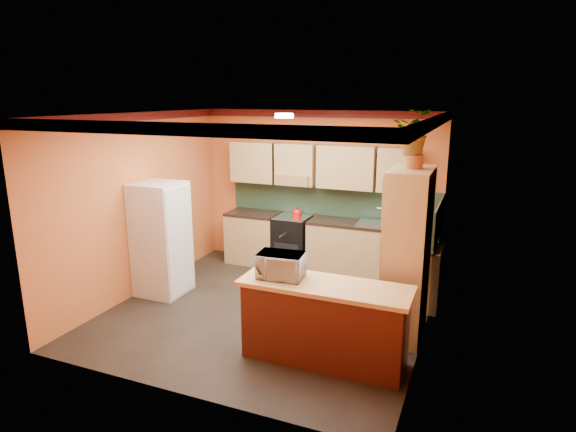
% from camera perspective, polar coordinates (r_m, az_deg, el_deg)
% --- Properties ---
extents(room_shell, '(4.24, 4.24, 2.72)m').
position_cam_1_polar(room_shell, '(6.53, -1.36, 6.68)').
color(room_shell, black).
rests_on(room_shell, ground).
extents(base_cabinets_back, '(3.65, 0.60, 0.88)m').
position_cam_1_polar(base_cabinets_back, '(8.19, 4.62, -3.67)').
color(base_cabinets_back, '#A28A55').
rests_on(base_cabinets_back, ground).
extents(countertop_back, '(3.65, 0.62, 0.04)m').
position_cam_1_polar(countertop_back, '(8.07, 4.68, -0.55)').
color(countertop_back, black).
rests_on(countertop_back, base_cabinets_back).
extents(stove, '(0.58, 0.58, 0.91)m').
position_cam_1_polar(stove, '(8.39, 0.55, -3.09)').
color(stove, black).
rests_on(stove, ground).
extents(kettle, '(0.19, 0.19, 0.18)m').
position_cam_1_polar(kettle, '(8.16, 1.08, 0.39)').
color(kettle, '#B00E0B').
rests_on(kettle, stove).
extents(sink, '(0.48, 0.40, 0.03)m').
position_cam_1_polar(sink, '(7.87, 10.07, -0.84)').
color(sink, silver).
rests_on(sink, countertop_back).
extents(base_cabinets_right, '(0.60, 0.80, 0.88)m').
position_cam_1_polar(base_cabinets_right, '(7.13, 14.39, -6.83)').
color(base_cabinets_right, '#A28A55').
rests_on(base_cabinets_right, ground).
extents(countertop_right, '(0.62, 0.80, 0.04)m').
position_cam_1_polar(countertop_right, '(6.98, 14.62, -3.29)').
color(countertop_right, black).
rests_on(countertop_right, base_cabinets_right).
extents(fridge, '(0.68, 0.66, 1.70)m').
position_cam_1_polar(fridge, '(7.43, -14.82, -2.65)').
color(fridge, silver).
rests_on(fridge, ground).
extents(pantry, '(0.48, 0.90, 2.10)m').
position_cam_1_polar(pantry, '(6.04, 13.92, -4.46)').
color(pantry, '#A28A55').
rests_on(pantry, ground).
extents(fern_pot, '(0.22, 0.22, 0.16)m').
position_cam_1_polar(fern_pot, '(5.84, 14.64, 6.27)').
color(fern_pot, '#9B4D25').
rests_on(fern_pot, pantry).
extents(fern, '(0.50, 0.44, 0.52)m').
position_cam_1_polar(fern, '(5.81, 14.85, 9.61)').
color(fern, '#A28A55').
rests_on(fern, fern_pot).
extents(breakfast_bar, '(1.80, 0.55, 0.88)m').
position_cam_1_polar(breakfast_bar, '(5.52, 4.30, -12.73)').
color(breakfast_bar, '#471610').
rests_on(breakfast_bar, ground).
extents(bar_top, '(1.90, 0.65, 0.05)m').
position_cam_1_polar(bar_top, '(5.33, 4.39, -8.25)').
color(bar_top, tan).
rests_on(bar_top, breakfast_bar).
extents(microwave, '(0.54, 0.40, 0.28)m').
position_cam_1_polar(microwave, '(5.44, -0.86, -5.86)').
color(microwave, silver).
rests_on(microwave, bar_top).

